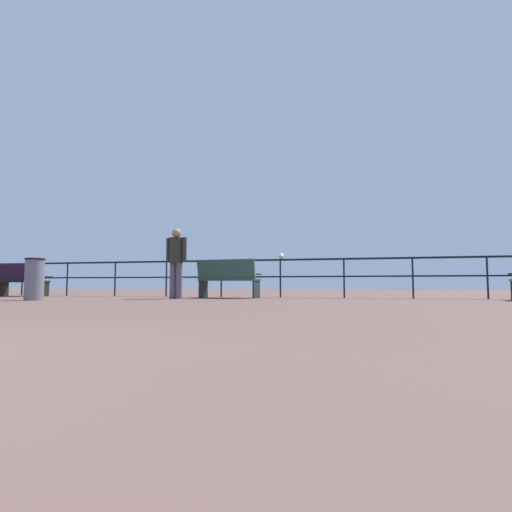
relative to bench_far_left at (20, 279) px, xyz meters
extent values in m
cube|color=black|center=(6.85, 0.82, 0.50)|extent=(21.86, 0.05, 0.05)
cube|color=black|center=(6.85, 0.82, 0.04)|extent=(21.86, 0.04, 0.04)
cylinder|color=black|center=(-0.72, 0.82, -0.01)|extent=(0.04, 0.04, 1.01)
cylinder|color=black|center=(0.96, 0.82, -0.01)|extent=(0.04, 0.04, 1.01)
cylinder|color=black|center=(2.64, 0.82, -0.01)|extent=(0.04, 0.04, 1.01)
cylinder|color=black|center=(4.32, 0.82, -0.01)|extent=(0.04, 0.04, 1.01)
cylinder|color=black|center=(6.01, 0.82, -0.01)|extent=(0.04, 0.04, 1.01)
cylinder|color=black|center=(7.69, 0.82, -0.01)|extent=(0.04, 0.04, 1.01)
cylinder|color=black|center=(9.37, 0.82, -0.01)|extent=(0.04, 0.04, 1.01)
cylinder|color=black|center=(11.05, 0.82, -0.01)|extent=(0.04, 0.04, 1.01)
cylinder|color=black|center=(12.73, 0.82, -0.01)|extent=(0.04, 0.04, 1.01)
cube|color=black|center=(0.00, 0.09, -0.08)|extent=(1.58, 0.51, 0.05)
cube|color=black|center=(0.00, -0.13, 0.18)|extent=(1.57, 0.16, 0.52)
cube|color=black|center=(0.75, 0.08, -0.29)|extent=(0.05, 0.44, 0.44)
cube|color=black|center=(0.75, 0.28, 0.06)|extent=(0.04, 0.34, 0.04)
cube|color=black|center=(-0.74, 0.10, -0.29)|extent=(0.05, 0.44, 0.44)
cube|color=black|center=(-0.74, 0.30, 0.06)|extent=(0.04, 0.34, 0.04)
cube|color=#2B4A40|center=(6.47, 0.09, -0.04)|extent=(1.61, 0.66, 0.05)
cube|color=#2B4A40|center=(6.45, -0.14, 0.22)|extent=(1.58, 0.29, 0.52)
cube|color=#1E2829|center=(7.21, 0.02, -0.28)|extent=(0.08, 0.46, 0.47)
cube|color=#1E2829|center=(7.23, 0.23, 0.10)|extent=(0.07, 0.36, 0.04)
cube|color=#1E2829|center=(5.73, 0.16, -0.28)|extent=(0.08, 0.46, 0.47)
cube|color=#1E2829|center=(5.75, 0.37, 0.10)|extent=(0.07, 0.36, 0.04)
cube|color=black|center=(13.05, 0.27, 0.07)|extent=(0.04, 0.31, 0.04)
cylinder|color=#524A58|center=(5.29, -0.76, -0.08)|extent=(0.16, 0.16, 0.87)
cylinder|color=#524A58|center=(5.46, -0.77, -0.08)|extent=(0.16, 0.16, 0.87)
cylinder|color=#282920|center=(5.37, -0.77, 0.67)|extent=(0.33, 0.33, 0.63)
cylinder|color=#282920|center=(5.15, -0.75, 0.69)|extent=(0.11, 0.11, 0.59)
cylinder|color=#282920|center=(5.60, -0.78, 0.69)|extent=(0.11, 0.11, 0.59)
sphere|color=#A17C59|center=(5.37, -0.77, 1.10)|extent=(0.23, 0.23, 0.23)
ellipsoid|color=silver|center=(7.72, 0.82, 0.59)|extent=(0.17, 0.25, 0.13)
ellipsoid|color=gray|center=(7.72, 0.82, 0.61)|extent=(0.13, 0.22, 0.05)
sphere|color=silver|center=(7.71, 0.93, 0.65)|extent=(0.11, 0.11, 0.11)
cone|color=yellow|center=(7.70, 1.00, 0.65)|extent=(0.05, 0.05, 0.04)
cube|color=gray|center=(7.73, 0.69, 0.60)|extent=(0.07, 0.09, 0.02)
cylinder|color=slate|center=(2.78, -2.42, -0.07)|extent=(0.39, 0.39, 0.89)
cylinder|color=black|center=(2.78, -2.42, 0.39)|extent=(0.41, 0.41, 0.04)
camera|label=1|loc=(9.61, -9.74, -0.17)|focal=27.80mm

